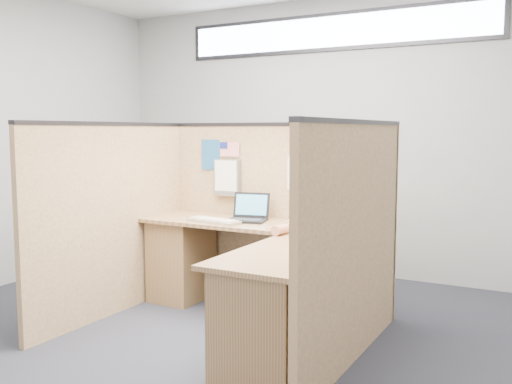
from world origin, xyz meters
The scene contains 14 objects.
floor centered at (0.00, 0.00, 0.00)m, with size 5.00×5.00×0.00m, color black.
wall_back centered at (0.00, 2.25, 1.40)m, with size 5.00×5.00×0.00m, color #989B9D.
clerestory_window centered at (0.00, 2.23, 2.45)m, with size 3.30×0.04×0.38m.
cubicle_partitions centered at (0.00, 0.43, 0.77)m, with size 2.06×1.83×1.53m.
l_desk centered at (0.18, 0.29, 0.39)m, with size 1.95×1.75×0.73m.
laptop centered at (-0.10, 0.74, 0.78)m, with size 0.35×0.35×0.22m.
keyboard centered at (-0.31, 0.51, 0.74)m, with size 0.47×0.22×0.03m.
mouse centered at (0.39, 0.54, 0.75)m, with size 0.11×0.07×0.04m, color #B7B6BB.
hand_forearm centered at (0.40, 0.41, 0.77)m, with size 0.11×0.38×0.08m.
blue_poster centered at (-0.62, 0.97, 1.25)m, with size 0.20×0.00×0.27m, color #1C5081.
american_flag centered at (-0.45, 0.96, 1.29)m, with size 0.20×0.01×0.34m.
file_holder centered at (-0.45, 0.94, 1.05)m, with size 0.25×0.05×0.32m.
paper_left centered at (0.18, 0.97, 1.11)m, with size 0.21×0.00×0.27m, color white.
paper_right centered at (0.46, 0.97, 1.00)m, with size 0.22×0.00×0.29m, color white.
Camera 1 is at (2.15, -3.28, 1.46)m, focal length 40.00 mm.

